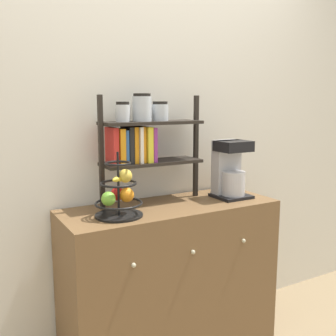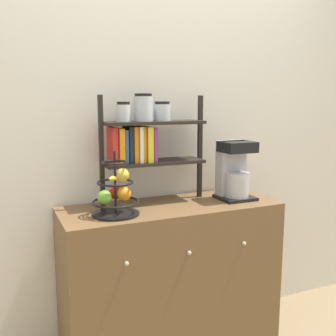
% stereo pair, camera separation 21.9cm
% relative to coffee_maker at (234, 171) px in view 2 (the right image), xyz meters
% --- Properties ---
extents(wall_back, '(7.00, 0.05, 2.60)m').
position_rel_coffee_maker_xyz_m(wall_back, '(-0.42, 0.28, 0.23)').
color(wall_back, silver).
rests_on(wall_back, ground_plane).
extents(sideboard, '(1.25, 0.48, 0.90)m').
position_rel_coffee_maker_xyz_m(sideboard, '(-0.42, 0.00, -0.62)').
color(sideboard, brown).
rests_on(sideboard, ground_plane).
extents(coffee_maker, '(0.20, 0.20, 0.35)m').
position_rel_coffee_maker_xyz_m(coffee_maker, '(0.00, 0.00, 0.00)').
color(coffee_maker, black).
rests_on(coffee_maker, sideboard).
extents(fruit_stand, '(0.25, 0.25, 0.33)m').
position_rel_coffee_maker_xyz_m(fruit_stand, '(-0.75, -0.05, -0.06)').
color(fruit_stand, black).
rests_on(fruit_stand, sideboard).
extents(shelf_hutch, '(0.63, 0.20, 0.63)m').
position_rel_coffee_maker_xyz_m(shelf_hutch, '(-0.54, 0.13, 0.22)').
color(shelf_hutch, black).
rests_on(shelf_hutch, sideboard).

